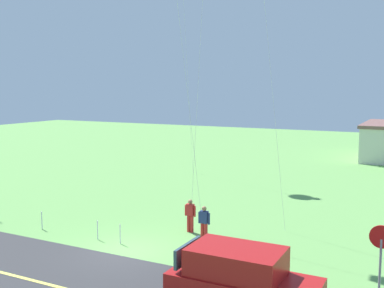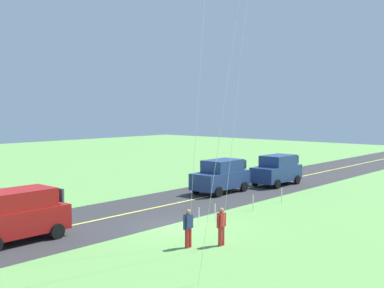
# 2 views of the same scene
# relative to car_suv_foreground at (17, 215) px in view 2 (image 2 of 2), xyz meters

# --- Properties ---
(ground_plane) EXTENTS (120.00, 120.00, 0.10)m
(ground_plane) POSITION_rel_car_suv_foreground_xyz_m (-6.50, 3.36, -1.20)
(ground_plane) COLOR #60994C
(asphalt_road) EXTENTS (120.00, 7.00, 0.00)m
(asphalt_road) POSITION_rel_car_suv_foreground_xyz_m (-6.50, -0.64, -1.15)
(asphalt_road) COLOR #2D2D30
(asphalt_road) RESTS_ON ground
(road_centre_stripe) EXTENTS (120.00, 0.16, 0.00)m
(road_centre_stripe) POSITION_rel_car_suv_foreground_xyz_m (-6.50, -0.64, -1.15)
(road_centre_stripe) COLOR #E5E04C
(road_centre_stripe) RESTS_ON asphalt_road
(car_suv_foreground) EXTENTS (4.40, 2.12, 2.24)m
(car_suv_foreground) POSITION_rel_car_suv_foreground_xyz_m (0.00, 0.00, 0.00)
(car_suv_foreground) COLOR maroon
(car_suv_foreground) RESTS_ON ground
(car_parked_west_near) EXTENTS (4.40, 2.12, 2.24)m
(car_parked_west_near) POSITION_rel_car_suv_foreground_xyz_m (-15.44, -0.93, 0.00)
(car_parked_west_near) COLOR navy
(car_parked_west_near) RESTS_ON ground
(car_parked_west_far) EXTENTS (4.40, 2.12, 2.24)m
(car_parked_west_far) POSITION_rel_car_suv_foreground_xyz_m (-20.83, 0.18, 0.00)
(car_parked_west_far) COLOR navy
(car_parked_west_far) RESTS_ON ground
(person_adult_near) EXTENTS (0.58, 0.22, 1.60)m
(person_adult_near) POSITION_rel_car_suv_foreground_xyz_m (-4.19, 6.16, -0.29)
(person_adult_near) COLOR red
(person_adult_near) RESTS_ON ground
(person_adult_companion) EXTENTS (0.58, 0.22, 1.60)m
(person_adult_companion) POSITION_rel_car_suv_foreground_xyz_m (-5.33, 7.00, -0.29)
(person_adult_companion) COLOR red
(person_adult_companion) RESTS_ON ground
(fence_post_0) EXTENTS (0.05, 0.05, 0.90)m
(fence_post_0) POSITION_rel_car_suv_foreground_xyz_m (-15.06, 4.06, -0.70)
(fence_post_0) COLOR silver
(fence_post_0) RESTS_ON ground
(fence_post_1) EXTENTS (0.05, 0.05, 0.90)m
(fence_post_1) POSITION_rel_car_suv_foreground_xyz_m (-11.99, 4.06, -0.70)
(fence_post_1) COLOR silver
(fence_post_1) RESTS_ON ground
(fence_post_2) EXTENTS (0.05, 0.05, 0.90)m
(fence_post_2) POSITION_rel_car_suv_foreground_xyz_m (-8.57, 4.06, -0.70)
(fence_post_2) COLOR silver
(fence_post_2) RESTS_ON ground
(fence_post_3) EXTENTS (0.05, 0.05, 0.90)m
(fence_post_3) POSITION_rel_car_suv_foreground_xyz_m (-7.31, 4.06, -0.70)
(fence_post_3) COLOR silver
(fence_post_3) RESTS_ON ground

